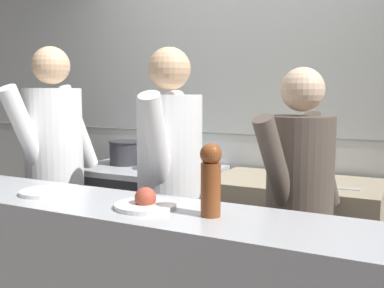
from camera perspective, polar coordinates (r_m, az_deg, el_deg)
The scene contains 13 objects.
wall_back_tiled at distance 3.43m, azimuth 5.63°, elevation 3.79°, with size 8.00×0.06×2.60m.
oven_range at distance 3.47m, azimuth -5.59°, elevation -10.34°, with size 1.03×0.71×0.91m.
prep_counter at distance 3.05m, azimuth 12.78°, elevation -13.01°, with size 1.05×0.65×0.91m.
stock_pot at distance 3.49m, azimuth -8.41°, elevation -1.00°, with size 0.26×0.26×0.18m.
sauce_pot at distance 3.19m, azimuth -2.81°, elevation -1.37°, with size 0.25×0.25×0.21m.
mixing_bowl_steel at distance 2.85m, azimuth 15.05°, elevation -4.14°, with size 0.28×0.28×0.07m.
chefs_knife at distance 2.76m, azimuth 15.86°, elevation -5.17°, with size 0.38×0.06×0.02m.
plated_dish_appetiser at distance 2.20m, azimuth -18.10°, elevation -5.82°, with size 0.23×0.23×0.02m.
plated_dish_dessert at distance 1.86m, azimuth -5.93°, elevation -7.41°, with size 0.25×0.25×0.09m.
pepper_mill at distance 1.70m, azimuth 2.40°, elevation -4.34°, with size 0.08×0.08×0.28m.
chef_head_cook at distance 2.94m, azimuth -17.04°, elevation -3.41°, with size 0.37×0.76×1.74m.
chef_sous at distance 2.42m, azimuth -2.82°, elevation -5.81°, with size 0.42×0.74×1.70m.
chef_line at distance 2.28m, azimuth 13.42°, elevation -8.49°, with size 0.41×0.68×1.59m.
Camera 1 is at (1.25, -1.74, 1.47)m, focal length 42.00 mm.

